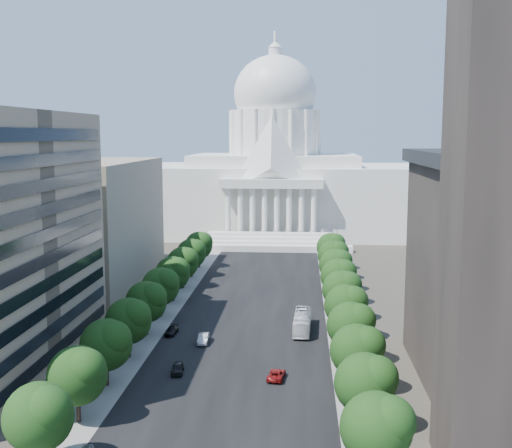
% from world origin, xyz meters
% --- Properties ---
extents(road_asphalt, '(30.00, 260.00, 0.01)m').
position_xyz_m(road_asphalt, '(0.00, 90.00, 0.00)').
color(road_asphalt, black).
rests_on(road_asphalt, ground).
extents(sidewalk_left, '(8.00, 260.00, 0.02)m').
position_xyz_m(sidewalk_left, '(-19.00, 90.00, 0.00)').
color(sidewalk_left, gray).
rests_on(sidewalk_left, ground).
extents(sidewalk_right, '(8.00, 260.00, 0.02)m').
position_xyz_m(sidewalk_right, '(19.00, 90.00, 0.00)').
color(sidewalk_right, gray).
rests_on(sidewalk_right, ground).
extents(capitol, '(120.00, 56.00, 73.00)m').
position_xyz_m(capitol, '(0.00, 184.89, 20.01)').
color(capitol, white).
rests_on(capitol, ground).
extents(office_block_left_far, '(38.00, 52.00, 30.00)m').
position_xyz_m(office_block_left_far, '(-48.00, 100.00, 15.00)').
color(office_block_left_far, gray).
rests_on(office_block_left_far, ground).
extents(tree_l_a, '(7.79, 7.60, 9.97)m').
position_xyz_m(tree_l_a, '(-17.66, 11.81, 6.45)').
color(tree_l_a, '#33261C').
rests_on(tree_l_a, ground).
extents(tree_l_b, '(7.79, 7.60, 9.97)m').
position_xyz_m(tree_l_b, '(-17.66, 23.81, 6.45)').
color(tree_l_b, '#33261C').
rests_on(tree_l_b, ground).
extents(tree_l_c, '(7.79, 7.60, 9.97)m').
position_xyz_m(tree_l_c, '(-17.66, 35.81, 6.45)').
color(tree_l_c, '#33261C').
rests_on(tree_l_c, ground).
extents(tree_l_d, '(7.79, 7.60, 9.97)m').
position_xyz_m(tree_l_d, '(-17.66, 47.81, 6.45)').
color(tree_l_d, '#33261C').
rests_on(tree_l_d, ground).
extents(tree_l_e, '(7.79, 7.60, 9.97)m').
position_xyz_m(tree_l_e, '(-17.66, 59.81, 6.45)').
color(tree_l_e, '#33261C').
rests_on(tree_l_e, ground).
extents(tree_l_f, '(7.79, 7.60, 9.97)m').
position_xyz_m(tree_l_f, '(-17.66, 71.81, 6.45)').
color(tree_l_f, '#33261C').
rests_on(tree_l_f, ground).
extents(tree_l_g, '(7.79, 7.60, 9.97)m').
position_xyz_m(tree_l_g, '(-17.66, 83.81, 6.45)').
color(tree_l_g, '#33261C').
rests_on(tree_l_g, ground).
extents(tree_l_h, '(7.79, 7.60, 9.97)m').
position_xyz_m(tree_l_h, '(-17.66, 95.81, 6.45)').
color(tree_l_h, '#33261C').
rests_on(tree_l_h, ground).
extents(tree_l_i, '(7.79, 7.60, 9.97)m').
position_xyz_m(tree_l_i, '(-17.66, 107.81, 6.45)').
color(tree_l_i, '#33261C').
rests_on(tree_l_i, ground).
extents(tree_l_j, '(7.79, 7.60, 9.97)m').
position_xyz_m(tree_l_j, '(-17.66, 119.81, 6.45)').
color(tree_l_j, '#33261C').
rests_on(tree_l_j, ground).
extents(tree_r_a, '(7.79, 7.60, 9.97)m').
position_xyz_m(tree_r_a, '(18.34, 11.81, 6.45)').
color(tree_r_a, '#33261C').
rests_on(tree_r_a, ground).
extents(tree_r_b, '(7.79, 7.60, 9.97)m').
position_xyz_m(tree_r_b, '(18.34, 23.81, 6.45)').
color(tree_r_b, '#33261C').
rests_on(tree_r_b, ground).
extents(tree_r_c, '(7.79, 7.60, 9.97)m').
position_xyz_m(tree_r_c, '(18.34, 35.81, 6.45)').
color(tree_r_c, '#33261C').
rests_on(tree_r_c, ground).
extents(tree_r_d, '(7.79, 7.60, 9.97)m').
position_xyz_m(tree_r_d, '(18.34, 47.81, 6.45)').
color(tree_r_d, '#33261C').
rests_on(tree_r_d, ground).
extents(tree_r_e, '(7.79, 7.60, 9.97)m').
position_xyz_m(tree_r_e, '(18.34, 59.81, 6.45)').
color(tree_r_e, '#33261C').
rests_on(tree_r_e, ground).
extents(tree_r_f, '(7.79, 7.60, 9.97)m').
position_xyz_m(tree_r_f, '(18.34, 71.81, 6.45)').
color(tree_r_f, '#33261C').
rests_on(tree_r_f, ground).
extents(tree_r_g, '(7.79, 7.60, 9.97)m').
position_xyz_m(tree_r_g, '(18.34, 83.81, 6.45)').
color(tree_r_g, '#33261C').
rests_on(tree_r_g, ground).
extents(tree_r_h, '(7.79, 7.60, 9.97)m').
position_xyz_m(tree_r_h, '(18.34, 95.81, 6.45)').
color(tree_r_h, '#33261C').
rests_on(tree_r_h, ground).
extents(tree_r_i, '(7.79, 7.60, 9.97)m').
position_xyz_m(tree_r_i, '(18.34, 107.81, 6.45)').
color(tree_r_i, '#33261C').
rests_on(tree_r_i, ground).
extents(tree_r_j, '(7.79, 7.60, 9.97)m').
position_xyz_m(tree_r_j, '(18.34, 119.81, 6.45)').
color(tree_r_j, '#33261C').
rests_on(tree_r_j, ground).
extents(streetlight_a, '(2.61, 0.44, 9.00)m').
position_xyz_m(streetlight_a, '(19.90, 10.00, 5.82)').
color(streetlight_a, gray).
rests_on(streetlight_a, ground).
extents(streetlight_b, '(2.61, 0.44, 9.00)m').
position_xyz_m(streetlight_b, '(19.90, 35.00, 5.82)').
color(streetlight_b, gray).
rests_on(streetlight_b, ground).
extents(streetlight_c, '(2.61, 0.44, 9.00)m').
position_xyz_m(streetlight_c, '(19.90, 60.00, 5.82)').
color(streetlight_c, gray).
rests_on(streetlight_c, ground).
extents(streetlight_d, '(2.61, 0.44, 9.00)m').
position_xyz_m(streetlight_d, '(19.90, 85.00, 5.82)').
color(streetlight_d, gray).
rests_on(streetlight_d, ground).
extents(streetlight_e, '(2.61, 0.44, 9.00)m').
position_xyz_m(streetlight_e, '(19.90, 110.00, 5.82)').
color(streetlight_e, gray).
rests_on(streetlight_e, ground).
extents(streetlight_f, '(2.61, 0.44, 9.00)m').
position_xyz_m(streetlight_f, '(19.90, 135.00, 5.82)').
color(streetlight_f, gray).
rests_on(streetlight_f, ground).
extents(car_dark_a, '(2.20, 4.57, 1.50)m').
position_xyz_m(car_dark_a, '(-8.68, 41.53, 0.75)').
color(car_dark_a, black).
rests_on(car_dark_a, ground).
extents(car_silver, '(1.94, 5.05, 1.64)m').
position_xyz_m(car_silver, '(-6.92, 56.00, 0.82)').
color(car_silver, '#A4A6AC').
rests_on(car_silver, ground).
extents(car_red, '(2.91, 5.24, 1.39)m').
position_xyz_m(car_red, '(6.55, 40.20, 0.69)').
color(car_red, maroon).
rests_on(car_red, ground).
extents(car_dark_b, '(2.17, 4.70, 1.33)m').
position_xyz_m(car_dark_b, '(-13.50, 60.48, 0.67)').
color(car_dark_b, black).
rests_on(car_dark_b, ground).
extents(city_bus, '(3.51, 12.74, 3.52)m').
position_xyz_m(city_bus, '(10.41, 64.24, 1.76)').
color(city_bus, silver).
rests_on(city_bus, ground).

